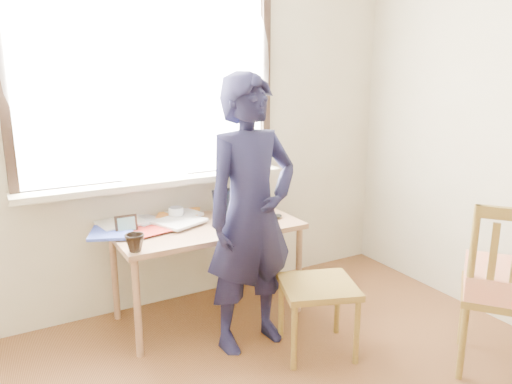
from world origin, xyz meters
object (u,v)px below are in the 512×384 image
laptop (240,214)px  mug_white (176,213)px  mug_dark (135,243)px  desk (207,235)px  work_chair (318,294)px  person (251,215)px  side_chair (508,284)px

laptop → mug_white: bearing=144.8°
laptop → mug_dark: size_ratio=2.93×
laptop → desk: bearing=172.0°
laptop → work_chair: size_ratio=0.60×
person → mug_dark: bearing=157.9°
desk → side_chair: (1.18, -1.41, -0.06)m
desk → person: 0.51m
desk → mug_white: size_ratio=11.22×
laptop → mug_white: (-0.36, 0.26, -0.01)m
laptop → side_chair: (0.95, -1.38, -0.18)m
desk → work_chair: bearing=-61.7°
mug_white → side_chair: size_ratio=0.11×
mug_dark → side_chair: 2.10m
laptop → work_chair: (0.16, -0.70, -0.34)m
desk → mug_white: 0.28m
laptop → side_chair: 1.68m
desk → laptop: laptop is taller
work_chair → person: person is taller
side_chair → person: bearing=138.3°
laptop → side_chair: side_chair is taller
mug_dark → person: size_ratio=0.07×
laptop → mug_white: 0.45m
work_chair → side_chair: side_chair is taller
work_chair → laptop: bearing=103.0°
desk → person: bearing=-77.9°
laptop → mug_dark: 0.82m
desk → mug_dark: 0.62m
laptop → person: 0.45m
work_chair → mug_dark: bearing=152.7°
mug_white → person: 0.72m
desk → laptop: 0.26m
laptop → side_chair: size_ratio=0.32×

